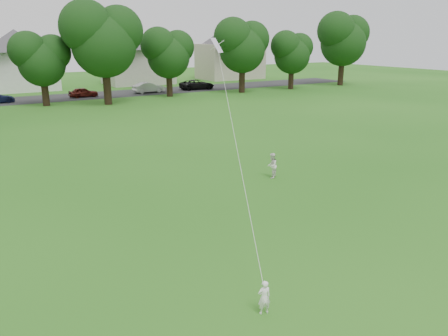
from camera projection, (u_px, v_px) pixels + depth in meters
ground at (252, 252)px, 14.09m from camera, size 160.00×160.00×0.00m
street at (34, 99)px, 48.37m from camera, size 90.00×7.00×0.01m
toddler at (264, 297)px, 10.84m from camera, size 0.38×0.29×0.92m
older_boy at (272, 166)px, 21.35m from camera, size 0.77×0.75×1.24m
kite at (233, 127)px, 16.21m from camera, size 3.30×6.33×14.24m
tree_row at (49, 39)px, 41.33m from camera, size 82.62×9.49×11.66m
parked_cars at (5, 97)px, 45.86m from camera, size 54.69×2.44×1.29m
house_row at (32, 51)px, 56.05m from camera, size 77.15×14.10×10.12m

